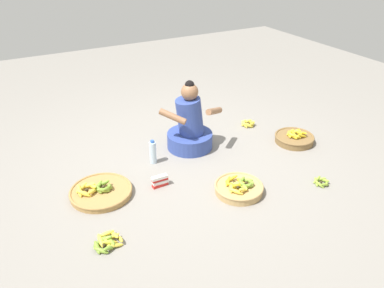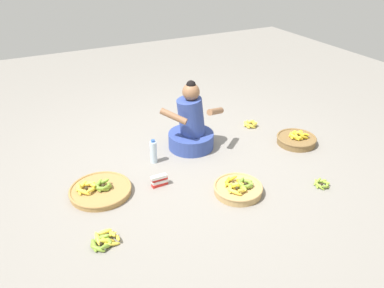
{
  "view_description": "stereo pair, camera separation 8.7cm",
  "coord_description": "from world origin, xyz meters",
  "px_view_note": "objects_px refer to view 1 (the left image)",
  "views": [
    {
      "loc": [
        -1.58,
        -3.11,
        2.2
      ],
      "look_at": [
        0.0,
        -0.2,
        0.35
      ],
      "focal_mm": 35.78,
      "sensor_mm": 36.0,
      "label": 1
    },
    {
      "loc": [
        -1.5,
        -3.15,
        2.2
      ],
      "look_at": [
        0.0,
        -0.2,
        0.35
      ],
      "focal_mm": 35.78,
      "sensor_mm": 36.0,
      "label": 2
    }
  ],
  "objects_px": {
    "vendor_woman_front": "(190,127)",
    "banana_basket_back_left": "(101,191)",
    "loose_bananas_front_center": "(248,123)",
    "loose_bananas_front_left": "(321,182)",
    "loose_bananas_front_right": "(107,242)",
    "water_bottle": "(153,152)",
    "packet_carton_stack": "(160,181)",
    "banana_basket_mid_right": "(239,188)",
    "banana_basket_back_right": "(294,138)"
  },
  "relations": [
    {
      "from": "banana_basket_back_left",
      "to": "loose_bananas_front_center",
      "type": "distance_m",
      "value": 2.17
    },
    {
      "from": "vendor_woman_front",
      "to": "banana_basket_back_left",
      "type": "distance_m",
      "value": 1.27
    },
    {
      "from": "water_bottle",
      "to": "banana_basket_mid_right",
      "type": "bearing_deg",
      "value": -60.15
    },
    {
      "from": "banana_basket_mid_right",
      "to": "loose_bananas_front_right",
      "type": "relative_size",
      "value": 1.83
    },
    {
      "from": "vendor_woman_front",
      "to": "banana_basket_back_left",
      "type": "height_order",
      "value": "vendor_woman_front"
    },
    {
      "from": "loose_bananas_front_right",
      "to": "loose_bananas_front_left",
      "type": "height_order",
      "value": "loose_bananas_front_right"
    },
    {
      "from": "banana_basket_back_left",
      "to": "water_bottle",
      "type": "distance_m",
      "value": 0.74
    },
    {
      "from": "banana_basket_back_left",
      "to": "banana_basket_back_right",
      "type": "height_order",
      "value": "banana_basket_back_right"
    },
    {
      "from": "banana_basket_mid_right",
      "to": "loose_bananas_front_right",
      "type": "xyz_separation_m",
      "value": [
        -1.33,
        -0.08,
        -0.02
      ]
    },
    {
      "from": "loose_bananas_front_center",
      "to": "loose_bananas_front_left",
      "type": "bearing_deg",
      "value": -95.07
    },
    {
      "from": "loose_bananas_front_center",
      "to": "loose_bananas_front_left",
      "type": "xyz_separation_m",
      "value": [
        -0.12,
        -1.41,
        -0.01
      ]
    },
    {
      "from": "banana_basket_back_right",
      "to": "loose_bananas_front_right",
      "type": "xyz_separation_m",
      "value": [
        -2.47,
        -0.59,
        -0.03
      ]
    },
    {
      "from": "loose_bananas_front_center",
      "to": "water_bottle",
      "type": "xyz_separation_m",
      "value": [
        -1.43,
        -0.24,
        0.09
      ]
    },
    {
      "from": "banana_basket_back_left",
      "to": "packet_carton_stack",
      "type": "bearing_deg",
      "value": -13.79
    },
    {
      "from": "banana_basket_back_right",
      "to": "packet_carton_stack",
      "type": "bearing_deg",
      "value": -178.22
    },
    {
      "from": "loose_bananas_front_left",
      "to": "packet_carton_stack",
      "type": "bearing_deg",
      "value": 152.61
    },
    {
      "from": "banana_basket_back_right",
      "to": "loose_bananas_front_center",
      "type": "relative_size",
      "value": 2.25
    },
    {
      "from": "vendor_woman_front",
      "to": "banana_basket_back_left",
      "type": "xyz_separation_m",
      "value": [
        -1.18,
        -0.4,
        -0.22
      ]
    },
    {
      "from": "water_bottle",
      "to": "packet_carton_stack",
      "type": "bearing_deg",
      "value": -104.91
    },
    {
      "from": "water_bottle",
      "to": "loose_bananas_front_left",
      "type": "bearing_deg",
      "value": -41.78
    },
    {
      "from": "loose_bananas_front_center",
      "to": "loose_bananas_front_left",
      "type": "height_order",
      "value": "loose_bananas_front_center"
    },
    {
      "from": "loose_bananas_front_left",
      "to": "water_bottle",
      "type": "distance_m",
      "value": 1.75
    },
    {
      "from": "water_bottle",
      "to": "packet_carton_stack",
      "type": "height_order",
      "value": "water_bottle"
    },
    {
      "from": "loose_bananas_front_right",
      "to": "loose_bananas_front_left",
      "type": "distance_m",
      "value": 2.13
    },
    {
      "from": "packet_carton_stack",
      "to": "water_bottle",
      "type": "bearing_deg",
      "value": 75.09
    },
    {
      "from": "banana_basket_mid_right",
      "to": "vendor_woman_front",
      "type": "bearing_deg",
      "value": 89.98
    },
    {
      "from": "loose_bananas_front_center",
      "to": "loose_bananas_front_right",
      "type": "bearing_deg",
      "value": -151.74
    },
    {
      "from": "banana_basket_back_left",
      "to": "vendor_woman_front",
      "type": "bearing_deg",
      "value": 18.84
    },
    {
      "from": "loose_bananas_front_left",
      "to": "vendor_woman_front",
      "type": "bearing_deg",
      "value": 121.95
    },
    {
      "from": "loose_bananas_front_left",
      "to": "packet_carton_stack",
      "type": "height_order",
      "value": "packet_carton_stack"
    },
    {
      "from": "banana_basket_mid_right",
      "to": "loose_bananas_front_left",
      "type": "bearing_deg",
      "value": -19.33
    },
    {
      "from": "banana_basket_mid_right",
      "to": "banana_basket_back_right",
      "type": "bearing_deg",
      "value": 24.04
    },
    {
      "from": "banana_basket_back_right",
      "to": "water_bottle",
      "type": "xyz_separation_m",
      "value": [
        -1.65,
        0.37,
        0.07
      ]
    },
    {
      "from": "banana_basket_mid_right",
      "to": "packet_carton_stack",
      "type": "relative_size",
      "value": 2.73
    },
    {
      "from": "banana_basket_back_right",
      "to": "loose_bananas_front_left",
      "type": "xyz_separation_m",
      "value": [
        -0.35,
        -0.79,
        -0.03
      ]
    },
    {
      "from": "banana_basket_mid_right",
      "to": "loose_bananas_front_left",
      "type": "xyz_separation_m",
      "value": [
        0.79,
        -0.28,
        -0.03
      ]
    },
    {
      "from": "loose_bananas_front_center",
      "to": "loose_bananas_front_right",
      "type": "xyz_separation_m",
      "value": [
        -2.25,
        -1.21,
        -0.01
      ]
    },
    {
      "from": "banana_basket_mid_right",
      "to": "banana_basket_back_right",
      "type": "distance_m",
      "value": 1.25
    },
    {
      "from": "banana_basket_mid_right",
      "to": "packet_carton_stack",
      "type": "bearing_deg",
      "value": 143.8
    },
    {
      "from": "vendor_woman_front",
      "to": "loose_bananas_front_center",
      "type": "height_order",
      "value": "vendor_woman_front"
    },
    {
      "from": "banana_basket_back_right",
      "to": "packet_carton_stack",
      "type": "distance_m",
      "value": 1.77
    },
    {
      "from": "loose_bananas_front_left",
      "to": "loose_bananas_front_right",
      "type": "bearing_deg",
      "value": 174.61
    },
    {
      "from": "vendor_woman_front",
      "to": "banana_basket_back_left",
      "type": "relative_size",
      "value": 1.37
    },
    {
      "from": "vendor_woman_front",
      "to": "water_bottle",
      "type": "xyz_separation_m",
      "value": [
        -0.51,
        -0.11,
        -0.13
      ]
    },
    {
      "from": "loose_bananas_front_right",
      "to": "packet_carton_stack",
      "type": "height_order",
      "value": "packet_carton_stack"
    },
    {
      "from": "vendor_woman_front",
      "to": "loose_bananas_front_right",
      "type": "distance_m",
      "value": 1.72
    },
    {
      "from": "water_bottle",
      "to": "packet_carton_stack",
      "type": "distance_m",
      "value": 0.45
    },
    {
      "from": "vendor_woman_front",
      "to": "banana_basket_mid_right",
      "type": "bearing_deg",
      "value": -90.02
    },
    {
      "from": "banana_basket_mid_right",
      "to": "banana_basket_back_left",
      "type": "distance_m",
      "value": 1.32
    },
    {
      "from": "banana_basket_mid_right",
      "to": "banana_basket_back_right",
      "type": "xyz_separation_m",
      "value": [
        1.15,
        0.51,
        0.0
      ]
    }
  ]
}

